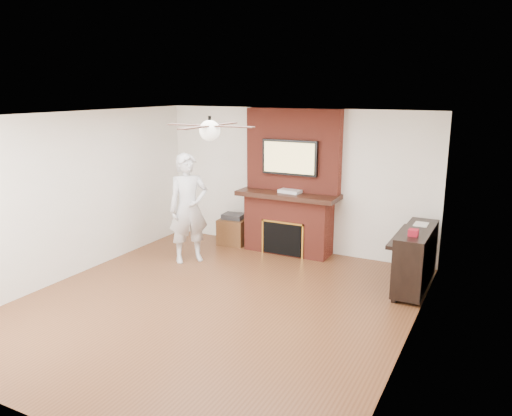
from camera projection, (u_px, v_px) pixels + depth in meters
The scene contains 12 objects.
room_shell at pixel (212, 214), 6.42m from camera, with size 5.36×5.86×2.86m.
fireplace at pixel (290, 196), 8.68m from camera, with size 1.78×0.64×2.50m.
tv at pixel (290, 158), 8.48m from camera, with size 1.00×0.08×0.60m.
ceiling_fan at pixel (210, 130), 6.16m from camera, with size 1.21×1.21×0.31m.
person at pixel (189, 208), 8.20m from camera, with size 0.66×0.44×1.81m, color silver.
side_table at pixel (234, 230), 9.28m from camera, with size 0.54×0.54×0.57m.
piano at pixel (415, 257), 7.14m from camera, with size 0.51×1.37×0.98m.
cable_box at pixel (290, 191), 8.55m from camera, with size 0.38×0.21×0.05m, color silver.
candle_orange at pixel (278, 250), 8.75m from camera, with size 0.07×0.07×0.13m, color #CC4A18.
candle_green at pixel (288, 252), 8.72m from camera, with size 0.07×0.07×0.08m, color #458535.
candle_cream at pixel (290, 251), 8.71m from camera, with size 0.08×0.08×0.11m, color #FCDEC8.
candle_blue at pixel (290, 253), 8.64m from camera, with size 0.05×0.05×0.08m, color #315395.
Camera 1 is at (3.35, -5.27, 2.84)m, focal length 35.00 mm.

